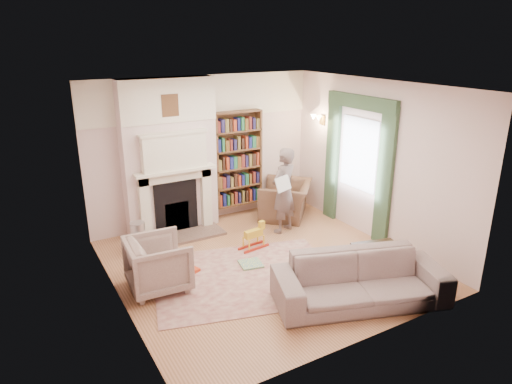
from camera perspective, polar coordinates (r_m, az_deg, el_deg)
floor at (r=7.40m, az=0.97°, el=-9.00°), size 4.50×4.50×0.00m
ceiling at (r=6.57m, az=1.11°, el=13.10°), size 4.50×4.50×0.00m
wall_back at (r=8.80m, az=-6.53°, el=5.22°), size 4.50×0.00×4.50m
wall_front at (r=5.18m, az=13.95°, el=-5.17°), size 4.50×0.00×4.50m
wall_left at (r=6.08m, az=-17.49°, el=-1.86°), size 0.00×4.50×4.50m
wall_right at (r=8.20m, az=14.69°, el=3.70°), size 0.00×4.50×4.50m
fireplace at (r=8.36m, az=-10.69°, el=4.18°), size 1.70×0.58×2.80m
bookcase at (r=9.01m, az=-2.34°, el=4.17°), size 1.00×0.24×1.85m
window at (r=8.46m, az=12.77°, el=4.66°), size 0.02×0.90×1.30m
curtain_left at (r=8.02m, az=15.80°, el=1.77°), size 0.07×0.32×2.40m
curtain_right at (r=9.01m, az=9.52°, el=4.09°), size 0.07×0.32×2.40m
pelmet at (r=8.25m, az=13.01°, el=10.89°), size 0.09×1.70×0.24m
wall_sconce at (r=9.06m, az=7.31°, el=8.82°), size 0.20×0.24×0.24m
rug at (r=7.04m, az=-1.36°, el=-10.54°), size 3.16×2.72×0.01m
armchair_reading at (r=9.17m, az=3.73°, el=-0.97°), size 1.42×1.43×0.70m
armchair_left at (r=6.73m, az=-12.11°, el=-8.77°), size 0.90×0.88×0.77m
sofa at (r=6.44m, az=12.90°, el=-10.68°), size 2.48×1.61×0.68m
man_reading at (r=8.32m, az=3.48°, el=0.18°), size 0.68×0.56×1.60m
newspaper at (r=8.01m, az=3.40°, el=1.05°), size 0.39×0.23×0.25m
coffee_table at (r=7.29m, az=14.83°, el=-8.16°), size 0.79×0.60×0.45m
paraffin_heater at (r=7.89m, az=-14.48°, el=-5.57°), size 0.29×0.29×0.55m
rocking_horse at (r=7.81m, az=-0.31°, el=-5.55°), size 0.55×0.28×0.46m
board_game at (r=7.35m, az=-0.66°, el=-8.96°), size 0.40×0.40×0.03m
game_box_lid at (r=7.19m, az=-8.29°, el=-9.77°), size 0.33×0.27×0.05m
comic_annuals at (r=7.24m, az=4.23°, el=-9.58°), size 0.44×0.37×0.02m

